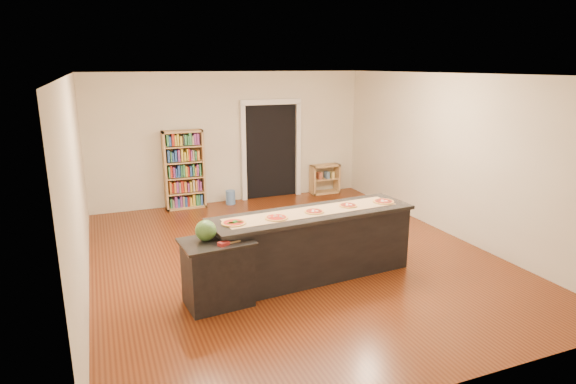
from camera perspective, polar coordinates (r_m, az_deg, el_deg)
name	(u,v)px	position (r m, az deg, el deg)	size (l,w,h in m)	color
room	(293,170)	(7.27, 0.59, 2.67)	(6.00, 7.00, 2.80)	beige
doorway	(271,145)	(10.80, -2.02, 5.62)	(1.40, 0.09, 2.21)	black
kitchen_island	(313,244)	(6.82, 2.94, -6.20)	(2.92, 0.79, 0.96)	black
side_counter	(218,272)	(6.14, -8.35, -9.40)	(0.86, 0.63, 0.85)	black
bookshelf	(184,170)	(10.23, -12.21, 2.59)	(0.82, 0.29, 1.64)	tan
low_shelf	(325,179)	(11.32, 4.39, 1.56)	(0.68, 0.29, 0.68)	tan
waste_bin	(230,197)	(10.50, -6.83, -0.63)	(0.21, 0.21, 0.30)	#527BB7
kraft_paper	(313,211)	(6.68, 2.93, -2.31)	(2.54, 0.46, 0.00)	tan
watermelon	(206,231)	(5.95, -9.72, -4.52)	(0.26, 0.26, 0.26)	#144214
cutting_board	(236,239)	(5.98, -6.17, -5.52)	(0.28, 0.19, 0.02)	tan
package_red	(224,244)	(5.81, -7.65, -6.07)	(0.12, 0.09, 0.04)	maroon
package_teal	(231,231)	(6.20, -6.76, -4.61)	(0.16, 0.16, 0.06)	#195966
pizza_a	(234,223)	(6.20, -6.46, -3.65)	(0.34, 0.34, 0.02)	tan
pizza_b	(276,218)	(6.37, -1.38, -3.05)	(0.32, 0.32, 0.02)	tan
pizza_c	(314,211)	(6.64, 3.12, -2.32)	(0.28, 0.28, 0.02)	tan
pizza_d	(348,205)	(6.97, 7.13, -1.58)	(0.28, 0.28, 0.02)	tan
pizza_e	(383,201)	(7.25, 11.24, -1.10)	(0.33, 0.33, 0.02)	tan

